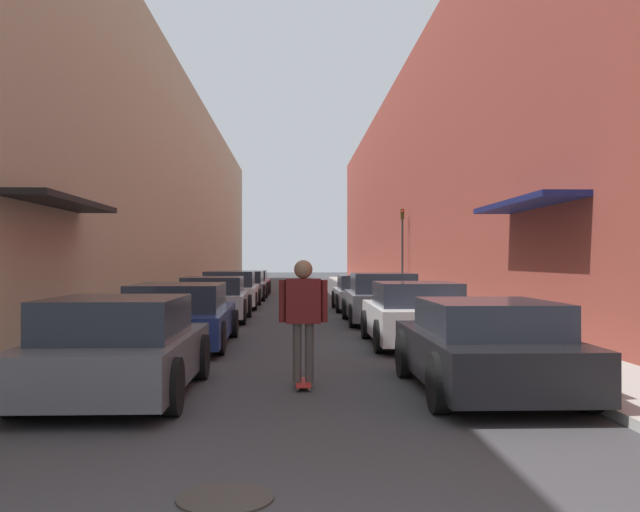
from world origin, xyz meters
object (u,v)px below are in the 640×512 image
object	(u,v)px
parked_car_right_3	(362,293)
parked_car_left_0	(119,349)
parked_car_left_1	(179,316)
traffic_light	(402,243)
parked_car_right_2	(382,299)
parked_car_left_4	(244,286)
parked_car_left_5	(250,283)
parked_car_left_3	(230,290)
manhole_cover	(225,498)
parked_car_right_1	(415,315)
parked_car_right_0	(485,347)
parked_car_left_2	(214,299)
skateboarder	(303,309)

from	to	relation	value
parked_car_right_3	parked_car_left_0	bearing A→B (deg)	-106.38
parked_car_left_1	traffic_light	distance (m)	19.27
parked_car_right_2	parked_car_left_4	bearing A→B (deg)	111.10
parked_car_left_5	traffic_light	world-z (taller)	traffic_light
parked_car_left_3	parked_car_left_4	bearing A→B (deg)	88.46
parked_car_left_3	manhole_cover	world-z (taller)	parked_car_left_3
parked_car_left_3	parked_car_right_1	size ratio (longest dim) A/B	1.17
manhole_cover	parked_car_left_0	bearing A→B (deg)	113.57
parked_car_left_3	parked_car_left_5	size ratio (longest dim) A/B	1.15
parked_car_right_0	traffic_light	xyz separation A→B (m)	(2.44, 23.01, 1.93)
manhole_cover	traffic_light	distance (m)	27.64
parked_car_left_2	manhole_cover	bearing A→B (deg)	-83.29
parked_car_left_4	parked_car_left_5	xyz separation A→B (m)	(-0.07, 5.06, -0.02)
parked_car_left_4	parked_car_left_5	size ratio (longest dim) A/B	1.04
parked_car_left_1	parked_car_right_3	bearing A→B (deg)	65.49
parked_car_left_5	parked_car_left_4	bearing A→B (deg)	-89.20
parked_car_left_1	parked_car_right_1	xyz separation A→B (m)	(4.74, -0.04, 0.02)
parked_car_left_0	parked_car_left_5	xyz separation A→B (m)	(-0.04, 27.23, -0.01)
parked_car_left_2	parked_car_right_2	bearing A→B (deg)	-10.70
parked_car_left_2	skateboarder	world-z (taller)	skateboarder
parked_car_left_2	traffic_light	bearing A→B (deg)	58.80
parked_car_left_3	parked_car_right_0	size ratio (longest dim) A/B	1.17
parked_car_left_3	skateboarder	xyz separation A→B (m)	(2.44, -16.33, 0.42)
parked_car_right_0	skateboarder	world-z (taller)	skateboarder
parked_car_left_1	manhole_cover	size ratio (longest dim) A/B	6.90
parked_car_left_0	parked_car_right_1	xyz separation A→B (m)	(4.65, 5.26, 0.01)
parked_car_left_0	parked_car_left_2	xyz separation A→B (m)	(-0.07, 11.20, 0.01)
parked_car_right_3	manhole_cover	bearing A→B (deg)	-98.32
parked_car_left_2	parked_car_left_4	distance (m)	10.97
parked_car_left_2	parked_car_right_0	world-z (taller)	parked_car_left_2
parked_car_left_2	parked_car_left_3	bearing A→B (deg)	90.44
parked_car_left_3	parked_car_right_2	xyz separation A→B (m)	(4.72, -6.58, 0.02)
parked_car_right_0	parked_car_left_2	bearing A→B (deg)	113.08
skateboarder	parked_car_right_3	bearing A→B (deg)	81.54
parked_car_right_2	traffic_light	bearing A→B (deg)	78.84
parked_car_left_1	manhole_cover	bearing A→B (deg)	-78.95
parked_car_left_1	parked_car_left_4	xyz separation A→B (m)	(0.12, 16.87, 0.01)
parked_car_left_4	parked_car_left_3	bearing A→B (deg)	-91.54
parked_car_right_1	parked_car_left_0	bearing A→B (deg)	-131.51
parked_car_left_0	parked_car_right_1	distance (m)	7.02
parked_car_left_0	parked_car_right_2	size ratio (longest dim) A/B	0.92
parked_car_left_1	parked_car_left_3	world-z (taller)	parked_car_left_3
parked_car_right_0	parked_car_right_3	xyz separation A→B (m)	(-0.13, 15.42, -0.01)
parked_car_left_2	parked_car_left_5	size ratio (longest dim) A/B	0.99
skateboarder	traffic_light	world-z (taller)	traffic_light
parked_car_left_0	traffic_light	bearing A→B (deg)	72.84
parked_car_right_1	skateboarder	size ratio (longest dim) A/B	2.33
parked_car_right_1	manhole_cover	world-z (taller)	parked_car_right_1
traffic_light	parked_car_left_2	bearing A→B (deg)	-121.20
parked_car_left_2	parked_car_right_3	world-z (taller)	parked_car_left_2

